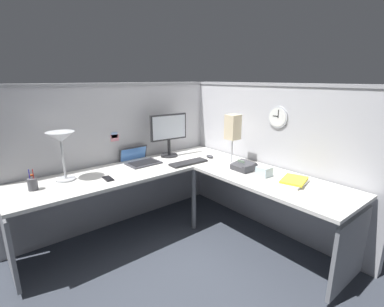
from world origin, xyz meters
name	(u,v)px	position (x,y,z in m)	size (l,w,h in m)	color
ground_plane	(192,239)	(0.00, 0.00, 0.00)	(6.80, 6.80, 0.00)	#383D47
cubicle_wall_back	(118,155)	(-0.36, 0.87, 0.79)	(2.57, 0.12, 1.58)	#B2B2B7
cubicle_wall_right	(269,157)	(0.87, -0.27, 0.79)	(0.12, 2.37, 1.58)	#B2B2B7
desk	(183,187)	(-0.15, -0.05, 0.63)	(2.35, 2.15, 0.73)	silver
monitor	(169,132)	(0.18, 0.64, 1.02)	(0.46, 0.20, 0.50)	#232326
laptop	(139,160)	(-0.22, 0.66, 0.75)	(0.35, 0.39, 0.22)	#38383D
keyboard	(189,163)	(0.17, 0.26, 0.74)	(0.43, 0.14, 0.02)	#232326
computer_mouse	(210,156)	(0.50, 0.28, 0.75)	(0.06, 0.10, 0.03)	#38383D
desk_lamp_dome	(61,141)	(-1.01, 0.58, 1.09)	(0.24, 0.24, 0.44)	#B7BABF
pen_cup	(33,184)	(-1.29, 0.50, 0.78)	(0.08, 0.08, 0.18)	#4C4C51
cell_phone	(108,179)	(-0.70, 0.35, 0.73)	(0.07, 0.14, 0.01)	black
office_phone	(244,167)	(0.46, -0.27, 0.77)	(0.19, 0.21, 0.11)	#38383D
book_stack	(293,181)	(0.51, -0.78, 0.75)	(0.32, 0.27, 0.04)	silver
desk_lamp_paper	(233,129)	(0.53, -0.03, 1.11)	(0.13, 0.13, 0.53)	#B7BABF
tissue_box	(264,171)	(0.48, -0.50, 0.78)	(0.12, 0.12, 0.09)	silver
wall_clock	(278,117)	(0.82, -0.38, 1.25)	(0.04, 0.22, 0.22)	#B7BABF
pinned_note_leftmost	(114,135)	(-0.41, 0.82, 1.03)	(0.07, 0.00, 0.06)	#99B7E5
pinned_note_middle	(115,138)	(-0.41, 0.82, 1.00)	(0.09, 0.00, 0.07)	pink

